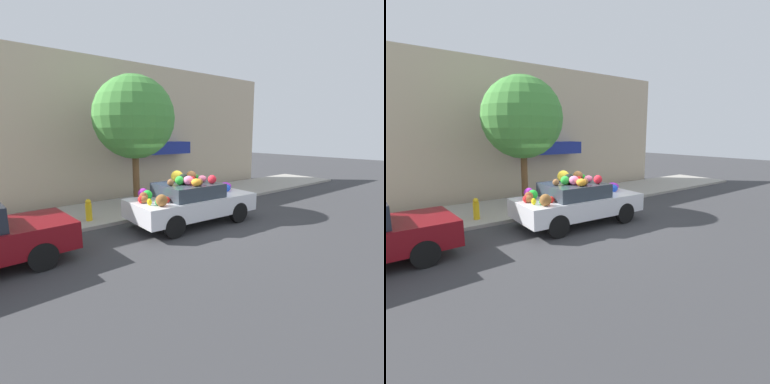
% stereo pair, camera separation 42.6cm
% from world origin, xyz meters
% --- Properties ---
extents(ground_plane, '(60.00, 60.00, 0.00)m').
position_xyz_m(ground_plane, '(0.00, 0.00, 0.00)').
color(ground_plane, '#38383A').
extents(sidewalk_curb, '(24.00, 3.20, 0.11)m').
position_xyz_m(sidewalk_curb, '(0.00, 2.70, 0.06)').
color(sidewalk_curb, '#9E998E').
rests_on(sidewalk_curb, ground).
extents(building_facade, '(18.00, 1.20, 5.88)m').
position_xyz_m(building_facade, '(0.08, 4.92, 2.90)').
color(building_facade, '#C6B293').
rests_on(building_facade, ground).
extents(street_tree, '(2.89, 2.89, 4.72)m').
position_xyz_m(street_tree, '(-0.63, 2.23, 3.38)').
color(street_tree, brown).
rests_on(street_tree, sidewalk_curb).
extents(fire_hydrant, '(0.20, 0.20, 0.70)m').
position_xyz_m(fire_hydrant, '(-2.60, 1.78, 0.46)').
color(fire_hydrant, gold).
rests_on(fire_hydrant, sidewalk_curb).
extents(art_car, '(4.08, 2.01, 1.68)m').
position_xyz_m(art_car, '(-0.06, -0.21, 0.74)').
color(art_car, silver).
rests_on(art_car, ground).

